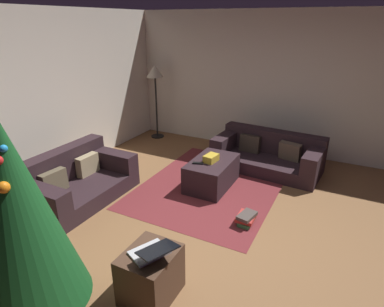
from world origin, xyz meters
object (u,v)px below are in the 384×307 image
(book_stack, at_px, (246,218))
(couch_left, at_px, (75,181))
(christmas_tree, at_px, (17,214))
(side_table, at_px, (151,275))
(ottoman, at_px, (212,173))
(corner_lamp, at_px, (155,77))
(tv_remote, at_px, (198,163))
(laptop, at_px, (152,251))
(couch_right, at_px, (268,154))
(gift_box, at_px, (211,158))

(book_stack, bearing_deg, couch_left, 101.78)
(couch_left, height_order, christmas_tree, christmas_tree)
(side_table, distance_m, book_stack, 1.60)
(ottoman, height_order, corner_lamp, corner_lamp)
(side_table, height_order, corner_lamp, corner_lamp)
(tv_remote, height_order, laptop, laptop)
(couch_left, height_order, couch_right, couch_left)
(couch_left, xyz_separation_m, laptop, (-1.05, -2.04, 0.28))
(laptop, bearing_deg, side_table, 64.70)
(couch_right, distance_m, ottoman, 1.22)
(gift_box, distance_m, tv_remote, 0.22)
(corner_lamp, bearing_deg, ottoman, -127.89)
(gift_box, bearing_deg, christmas_tree, 172.30)
(couch_left, height_order, laptop, couch_left)
(tv_remote, xyz_separation_m, christmas_tree, (-2.66, 0.25, 0.58))
(couch_left, xyz_separation_m, ottoman, (1.23, -1.60, -0.05))
(tv_remote, xyz_separation_m, side_table, (-2.05, -0.52, -0.20))
(book_stack, bearing_deg, couch_right, 6.67)
(corner_lamp, bearing_deg, tv_remote, -133.45)
(couch_left, distance_m, couch_right, 3.18)
(book_stack, xyz_separation_m, corner_lamp, (2.29, 2.82, 1.24))
(ottoman, bearing_deg, gift_box, -179.80)
(ottoman, relative_size, book_stack, 2.81)
(book_stack, bearing_deg, side_table, 164.68)
(gift_box, bearing_deg, couch_right, -28.42)
(couch_right, bearing_deg, side_table, 90.81)
(side_table, xyz_separation_m, book_stack, (1.53, -0.42, -0.17))
(ottoman, relative_size, corner_lamp, 0.60)
(couch_left, bearing_deg, corner_lamp, -171.19)
(couch_left, height_order, tv_remote, couch_left)
(laptop, relative_size, book_stack, 1.47)
(tv_remote, bearing_deg, gift_box, -57.75)
(ottoman, xyz_separation_m, laptop, (-2.28, -0.44, 0.33))
(gift_box, bearing_deg, ottoman, 0.20)
(side_table, relative_size, laptop, 1.07)
(couch_left, bearing_deg, laptop, 63.27)
(book_stack, distance_m, corner_lamp, 3.84)
(couch_right, relative_size, tv_remote, 11.54)
(couch_left, bearing_deg, couch_right, 136.70)
(couch_right, height_order, side_table, couch_right)
(tv_remote, relative_size, laptop, 0.33)
(gift_box, xyz_separation_m, corner_lamp, (1.61, 2.01, 0.84))
(ottoman, distance_m, corner_lamp, 2.77)
(tv_remote, height_order, christmas_tree, christmas_tree)
(book_stack, bearing_deg, christmas_tree, 150.98)
(laptop, bearing_deg, corner_lamp, 32.49)
(tv_remote, bearing_deg, book_stack, -137.84)
(ottoman, relative_size, gift_box, 3.96)
(gift_box, height_order, laptop, laptop)
(laptop, height_order, corner_lamp, corner_lamp)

